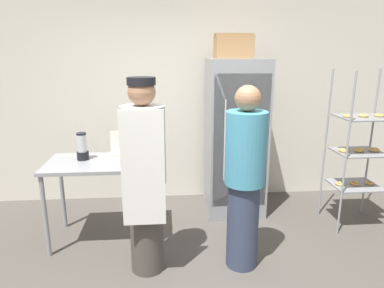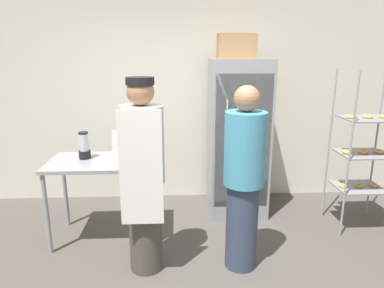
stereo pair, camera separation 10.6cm
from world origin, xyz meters
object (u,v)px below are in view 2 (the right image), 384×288
at_px(donut_box, 123,154).
at_px(person_customer, 244,179).
at_px(refrigerator, 238,138).
at_px(person_baker, 143,175).
at_px(baking_rack, 363,153).
at_px(cardboard_storage_box, 236,46).
at_px(blender_pitcher, 84,147).

bearing_deg(donut_box, person_customer, -29.51).
xyz_separation_m(refrigerator, person_baker, (-1.04, -1.21, -0.03)).
distance_m(refrigerator, baking_rack, 1.41).
height_order(cardboard_storage_box, person_baker, cardboard_storage_box).
relative_size(cardboard_storage_box, person_baker, 0.25).
bearing_deg(refrigerator, person_customer, -97.52).
height_order(baking_rack, blender_pitcher, baking_rack).
bearing_deg(refrigerator, person_baker, -130.89).
bearing_deg(person_customer, person_baker, 179.79).
bearing_deg(blender_pitcher, donut_box, -1.22).
height_order(baking_rack, person_customer, baking_rack).
distance_m(baking_rack, donut_box, 2.63).
relative_size(refrigerator, person_customer, 1.12).
height_order(donut_box, blender_pitcher, blender_pitcher).
distance_m(refrigerator, donut_box, 1.43).
distance_m(donut_box, person_baker, 0.71).
distance_m(refrigerator, person_baker, 1.59).
bearing_deg(person_customer, blender_pitcher, 156.91).
bearing_deg(refrigerator, blender_pitcher, -162.36).
height_order(cardboard_storage_box, person_customer, cardboard_storage_box).
bearing_deg(person_customer, baking_rack, 25.68).
distance_m(refrigerator, person_customer, 1.22).
height_order(baking_rack, person_baker, baking_rack).
relative_size(donut_box, cardboard_storage_box, 0.62).
distance_m(baking_rack, cardboard_storage_box, 1.86).
xyz_separation_m(refrigerator, baking_rack, (1.31, -0.50, -0.06)).
distance_m(cardboard_storage_box, person_baker, 1.98).
height_order(person_baker, person_customer, person_baker).
xyz_separation_m(baking_rack, person_baker, (-2.36, -0.71, 0.04)).
xyz_separation_m(refrigerator, cardboard_storage_box, (-0.03, 0.09, 1.08)).
bearing_deg(cardboard_storage_box, person_customer, -95.50).
relative_size(donut_box, person_baker, 0.16).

